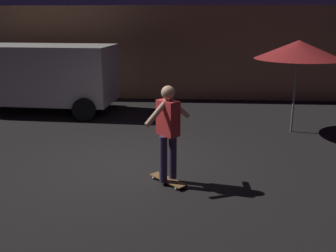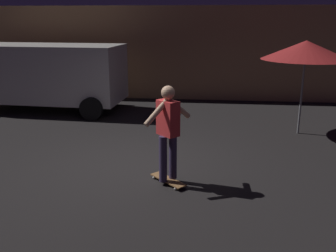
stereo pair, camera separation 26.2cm
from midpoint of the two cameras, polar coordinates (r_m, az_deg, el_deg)
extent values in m
plane|color=black|center=(7.57, -6.66, -5.86)|extent=(28.00, 28.00, 0.00)
cube|color=#AD7F56|center=(15.50, -1.09, 11.61)|extent=(13.12, 4.29, 3.23)
cube|color=silver|center=(12.31, -19.62, 7.51)|extent=(4.70, 2.16, 1.70)
cylinder|color=black|center=(14.14, -23.90, 4.56)|extent=(0.67, 0.26, 0.66)
cylinder|color=black|center=(10.87, -13.23, 2.43)|extent=(0.67, 0.26, 0.66)
cylinder|color=black|center=(12.70, -10.18, 4.53)|extent=(0.67, 0.26, 0.66)
cylinder|color=slate|center=(9.88, 17.92, 5.30)|extent=(0.05, 0.05, 2.20)
cone|color=#A52626|center=(9.76, 18.42, 10.93)|extent=(2.10, 2.10, 0.45)
cube|color=olive|center=(6.71, -1.13, -8.15)|extent=(0.70, 0.69, 0.02)
sphere|color=silver|center=(6.57, 1.17, -9.03)|extent=(0.05, 0.05, 0.05)
sphere|color=silver|center=(6.47, 0.05, -9.46)|extent=(0.05, 0.05, 0.05)
sphere|color=silver|center=(6.98, -2.21, -7.47)|extent=(0.05, 0.05, 0.05)
sphere|color=silver|center=(6.88, -3.31, -7.84)|extent=(0.05, 0.05, 0.05)
cylinder|color=#382D4C|center=(6.61, -0.43, -4.58)|extent=(0.14, 0.14, 0.82)
cylinder|color=#382D4C|center=(6.48, -1.89, -5.04)|extent=(0.14, 0.14, 0.82)
cube|color=red|center=(6.33, -1.19, 1.21)|extent=(0.43, 0.42, 0.60)
sphere|color=tan|center=(6.23, -1.21, 5.08)|extent=(0.23, 0.23, 0.23)
cylinder|color=tan|center=(6.43, 0.30, 2.84)|extent=(0.44, 0.45, 0.46)
cylinder|color=tan|center=(6.15, -2.75, 2.21)|extent=(0.44, 0.45, 0.46)
camera|label=1|loc=(0.13, -91.18, -0.34)|focal=40.26mm
camera|label=2|loc=(0.13, 88.82, 0.34)|focal=40.26mm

